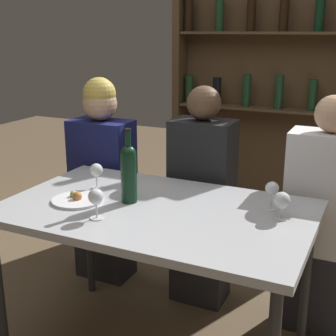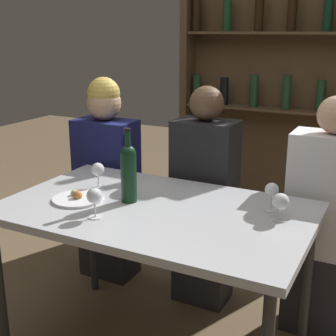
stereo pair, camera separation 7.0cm
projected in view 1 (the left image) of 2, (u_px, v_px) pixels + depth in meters
dining_table at (156, 221)px, 2.11m from camera, size 1.38×0.85×0.78m
wine_rack_wall at (266, 73)px, 3.62m from camera, size 1.47×0.21×2.35m
wine_bottle at (129, 171)px, 2.12m from camera, size 0.07×0.07×0.34m
wine_glass_0 at (96, 198)px, 1.94m from camera, size 0.07×0.07×0.13m
wine_glass_1 at (272, 190)px, 2.05m from camera, size 0.06×0.06×0.13m
wine_glass_2 at (96, 171)px, 2.33m from camera, size 0.07×0.07×0.13m
wine_glass_3 at (282, 201)px, 1.94m from camera, size 0.07×0.07×0.12m
food_plate_0 at (77, 199)px, 2.17m from camera, size 0.24×0.24×0.05m
seated_person_left at (103, 183)px, 2.90m from camera, size 0.37×0.22×1.28m
seated_person_center at (201, 203)px, 2.64m from camera, size 0.34×0.22×1.26m
seated_person_right at (323, 225)px, 2.38m from camera, size 0.39×0.22×1.25m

